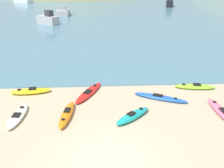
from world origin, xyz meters
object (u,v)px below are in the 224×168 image
Objects in this scene: kayak_on_sand_7 at (89,92)px; moored_boat_4 at (48,19)px; moored_boat_3 at (63,12)px; kayak_on_sand_2 at (67,114)px; moored_boat_1 at (169,3)px; kayak_on_sand_5 at (133,116)px; kayak_on_sand_6 at (160,98)px; kayak_on_sand_3 at (18,116)px; kayak_on_sand_4 at (195,87)px; kayak_on_sand_1 at (31,91)px; kayak_on_sand_0 at (222,112)px.

moored_boat_4 is at bearing 105.41° from kayak_on_sand_7.
moored_boat_4 reaches higher than moored_boat_3.
kayak_on_sand_2 is 28.01m from moored_boat_4.
moored_boat_1 reaches higher than kayak_on_sand_2.
kayak_on_sand_5 is 3.06m from kayak_on_sand_6.
kayak_on_sand_4 reaches higher than kayak_on_sand_3.
kayak_on_sand_6 is at bearing 47.36° from kayak_on_sand_5.
moored_boat_3 is at bearing 92.74° from kayak_on_sand_1.
kayak_on_sand_4 is at bearing 28.84° from kayak_on_sand_6.
kayak_on_sand_5 is at bearing -178.05° from kayak_on_sand_0.
kayak_on_sand_7 is 0.99× the size of moored_boat_3.
kayak_on_sand_6 is (5.77, 1.89, -0.05)m from kayak_on_sand_2.
kayak_on_sand_1 reaches higher than kayak_on_sand_6.
kayak_on_sand_4 is 7.41m from kayak_on_sand_7.
kayak_on_sand_2 is at bearing -110.94° from moored_boat_1.
kayak_on_sand_5 is 0.70× the size of kayak_on_sand_6.
kayak_on_sand_1 is 7.36m from kayak_on_sand_5.
moored_boat_3 reaches higher than kayak_on_sand_6.
kayak_on_sand_2 is at bearing 174.46° from kayak_on_sand_5.
kayak_on_sand_7 is 46.86m from moored_boat_1.
moored_boat_3 is (-7.98, 35.76, 0.50)m from kayak_on_sand_5.
kayak_on_sand_5 is at bearing -52.00° from kayak_on_sand_7.
moored_boat_3 is 8.07m from moored_boat_4.
moored_boat_3 is at bearing -153.02° from moored_boat_1.
moored_boat_4 is (-11.38, 25.55, 0.66)m from kayak_on_sand_6.
kayak_on_sand_0 is 1.17× the size of kayak_on_sand_4.
kayak_on_sand_1 is 8.61m from kayak_on_sand_6.
kayak_on_sand_1 is 0.90× the size of kayak_on_sand_2.
moored_boat_3 is (-1.54, 32.19, 0.50)m from kayak_on_sand_1.
kayak_on_sand_4 is 6.15m from kayak_on_sand_5.
moored_boat_3 reaches higher than kayak_on_sand_2.
moored_boat_3 is 0.97× the size of moored_boat_4.
kayak_on_sand_3 is at bearing -87.52° from moored_boat_3.
kayak_on_sand_6 is at bearing -151.16° from kayak_on_sand_4.
moored_boat_1 is 1.15× the size of moored_boat_4.
kayak_on_sand_7 is at bearing -110.89° from moored_boat_1.
kayak_on_sand_4 is 0.79× the size of moored_boat_4.
kayak_on_sand_5 is (-4.85, -3.78, 0.03)m from kayak_on_sand_4.
kayak_on_sand_1 reaches higher than kayak_on_sand_4.
kayak_on_sand_5 is at bearing -77.42° from moored_boat_3.
kayak_on_sand_6 is (2.07, 2.25, -0.05)m from kayak_on_sand_5.
kayak_on_sand_5 is at bearing -3.30° from kayak_on_sand_3.
kayak_on_sand_5 reaches higher than kayak_on_sand_0.
kayak_on_sand_1 is 3.91m from kayak_on_sand_7.
moored_boat_1 reaches higher than moored_boat_3.
moored_boat_3 is at bearing 106.70° from kayak_on_sand_6.
kayak_on_sand_1 reaches higher than kayak_on_sand_3.
moored_boat_3 is (-22.14, -11.27, -0.16)m from moored_boat_1.
kayak_on_sand_2 reaches higher than kayak_on_sand_0.
kayak_on_sand_7 is 32.97m from moored_boat_3.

